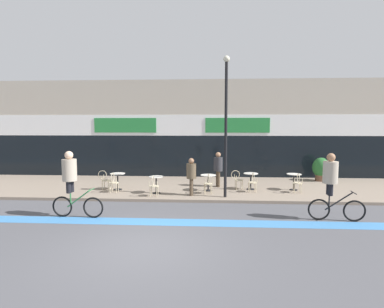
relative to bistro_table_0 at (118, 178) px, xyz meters
name	(u,v)px	position (x,y,z in m)	size (l,w,h in m)	color
ground_plane	(144,247)	(2.59, -6.20, -0.67)	(120.00, 120.00, 0.00)	#4C4C51
sidewalk_slab	(176,187)	(2.59, 1.05, -0.61)	(40.00, 5.50, 0.12)	gray
storefront_facade	(184,129)	(2.59, 5.76, 2.18)	(40.00, 4.06, 5.73)	#B2A899
bike_lane_stripe	(157,222)	(2.59, -4.18, -0.66)	(36.00, 0.70, 0.01)	#3D7AB7
bistro_table_0	(118,178)	(0.00, 0.00, 0.00)	(0.69, 0.69, 0.77)	black
bistro_table_1	(156,181)	(1.93, -0.64, -0.02)	(0.63, 0.63, 0.76)	black
bistro_table_2	(208,179)	(4.21, 0.02, -0.02)	(0.71, 0.71, 0.74)	black
bistro_table_3	(251,178)	(6.20, 0.42, 0.00)	(0.67, 0.67, 0.77)	black
bistro_table_4	(294,179)	(8.17, 0.40, -0.01)	(0.65, 0.65, 0.76)	black
cafe_chair_0_near	(113,181)	(0.00, -0.63, -0.03)	(0.41, 0.58, 0.90)	beige
cafe_chair_0_side	(105,179)	(-0.63, 0.00, -0.03)	(0.58, 0.41, 0.90)	beige
cafe_chair_1_near	(154,185)	(1.92, -1.26, -0.03)	(0.42, 0.58, 0.90)	beige
cafe_chair_2_near	(208,182)	(4.22, -0.61, -0.03)	(0.45, 0.60, 0.90)	beige
cafe_chair_3_near	(253,181)	(6.20, -0.20, -0.03)	(0.42, 0.59, 0.90)	beige
cafe_chair_3_side	(237,178)	(5.57, 0.41, -0.03)	(0.60, 0.45, 0.90)	beige
cafe_chair_4_near	(298,182)	(8.17, -0.23, -0.03)	(0.42, 0.58, 0.90)	beige
planter_pot	(321,169)	(10.27, 2.84, 0.12)	(0.88, 0.88, 1.26)	brown
lamp_post	(226,118)	(4.93, -1.15, 2.75)	(0.26, 0.26, 5.78)	black
cyclist_0	(71,179)	(-0.38, -3.84, 0.66)	(1.81, 0.53, 2.26)	black
cyclist_2	(332,181)	(8.23, -3.70, 0.63)	(1.80, 0.56, 2.22)	black
pedestrian_near_end	(191,173)	(3.49, -0.92, 0.41)	(0.43, 0.43, 1.61)	#4C3D2D
pedestrian_far_end	(218,166)	(4.68, 0.98, 0.46)	(0.54, 0.54, 1.70)	#4C3D2D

